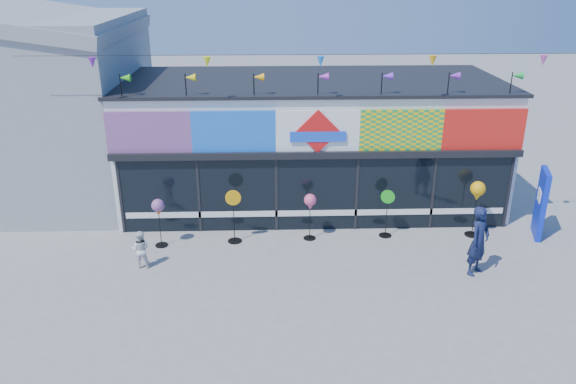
{
  "coord_description": "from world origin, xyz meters",
  "views": [
    {
      "loc": [
        -1.36,
        -12.05,
        7.46
      ],
      "look_at": [
        -0.9,
        2.0,
        1.8
      ],
      "focal_mm": 35.0,
      "sensor_mm": 36.0,
      "label": 1
    }
  ],
  "objects_px": {
    "blue_sign": "(541,203)",
    "spinner_0": "(158,209)",
    "adult_man": "(479,241)",
    "spinner_1": "(234,215)",
    "spinner_3": "(387,212)",
    "spinner_2": "(310,203)",
    "child": "(141,249)",
    "spinner_4": "(477,193)"
  },
  "relations": [
    {
      "from": "spinner_1",
      "to": "spinner_4",
      "type": "height_order",
      "value": "spinner_4"
    },
    {
      "from": "spinner_3",
      "to": "child",
      "type": "bearing_deg",
      "value": -166.76
    },
    {
      "from": "spinner_4",
      "to": "child",
      "type": "xyz_separation_m",
      "value": [
        -9.45,
        -1.58,
        -0.85
      ]
    },
    {
      "from": "spinner_0",
      "to": "spinner_4",
      "type": "distance_m",
      "value": 9.17
    },
    {
      "from": "spinner_0",
      "to": "adult_man",
      "type": "height_order",
      "value": "adult_man"
    },
    {
      "from": "spinner_0",
      "to": "spinner_3",
      "type": "height_order",
      "value": "spinner_3"
    },
    {
      "from": "spinner_1",
      "to": "spinner_2",
      "type": "distance_m",
      "value": 2.22
    },
    {
      "from": "blue_sign",
      "to": "spinner_3",
      "type": "bearing_deg",
      "value": -164.23
    },
    {
      "from": "blue_sign",
      "to": "spinner_0",
      "type": "xyz_separation_m",
      "value": [
        -11.06,
        -0.32,
        0.12
      ]
    },
    {
      "from": "child",
      "to": "spinner_1",
      "type": "bearing_deg",
      "value": -144.01
    },
    {
      "from": "spinner_3",
      "to": "adult_man",
      "type": "xyz_separation_m",
      "value": [
        1.92,
        -2.24,
        0.16
      ]
    },
    {
      "from": "spinner_2",
      "to": "spinner_3",
      "type": "relative_size",
      "value": 0.97
    },
    {
      "from": "blue_sign",
      "to": "spinner_1",
      "type": "xyz_separation_m",
      "value": [
        -8.97,
        -0.13,
        -0.18
      ]
    },
    {
      "from": "spinner_3",
      "to": "spinner_4",
      "type": "distance_m",
      "value": 2.67
    },
    {
      "from": "spinner_0",
      "to": "spinner_4",
      "type": "bearing_deg",
      "value": 2.37
    },
    {
      "from": "spinner_0",
      "to": "spinner_1",
      "type": "distance_m",
      "value": 2.12
    },
    {
      "from": "spinner_0",
      "to": "spinner_3",
      "type": "xyz_separation_m",
      "value": [
        6.56,
        0.41,
        -0.38
      ]
    },
    {
      "from": "spinner_1",
      "to": "spinner_4",
      "type": "relative_size",
      "value": 0.94
    },
    {
      "from": "blue_sign",
      "to": "spinner_4",
      "type": "xyz_separation_m",
      "value": [
        -1.9,
        0.06,
        0.34
      ]
    },
    {
      "from": "spinner_1",
      "to": "adult_man",
      "type": "height_order",
      "value": "adult_man"
    },
    {
      "from": "spinner_2",
      "to": "adult_man",
      "type": "xyz_separation_m",
      "value": [
        4.19,
        -2.13,
        -0.2
      ]
    },
    {
      "from": "adult_man",
      "to": "child",
      "type": "relative_size",
      "value": 1.8
    },
    {
      "from": "blue_sign",
      "to": "child",
      "type": "bearing_deg",
      "value": -155.42
    },
    {
      "from": "blue_sign",
      "to": "spinner_2",
      "type": "xyz_separation_m",
      "value": [
        -6.77,
        -0.01,
        0.1
      ]
    },
    {
      "from": "blue_sign",
      "to": "adult_man",
      "type": "bearing_deg",
      "value": -123.33
    },
    {
      "from": "spinner_1",
      "to": "spinner_2",
      "type": "xyz_separation_m",
      "value": [
        2.2,
        0.12,
        0.28
      ]
    },
    {
      "from": "spinner_2",
      "to": "adult_man",
      "type": "bearing_deg",
      "value": -26.99
    },
    {
      "from": "spinner_3",
      "to": "blue_sign",
      "type": "bearing_deg",
      "value": -1.2
    },
    {
      "from": "spinner_2",
      "to": "child",
      "type": "distance_m",
      "value": 4.87
    },
    {
      "from": "spinner_0",
      "to": "child",
      "type": "xyz_separation_m",
      "value": [
        -0.3,
        -1.2,
        -0.64
      ]
    },
    {
      "from": "spinner_1",
      "to": "spinner_3",
      "type": "relative_size",
      "value": 1.1
    },
    {
      "from": "spinner_1",
      "to": "spinner_3",
      "type": "height_order",
      "value": "spinner_1"
    },
    {
      "from": "blue_sign",
      "to": "spinner_0",
      "type": "bearing_deg",
      "value": -161.37
    },
    {
      "from": "spinner_2",
      "to": "spinner_4",
      "type": "relative_size",
      "value": 0.83
    },
    {
      "from": "spinner_2",
      "to": "spinner_4",
      "type": "height_order",
      "value": "spinner_4"
    },
    {
      "from": "spinner_3",
      "to": "adult_man",
      "type": "height_order",
      "value": "adult_man"
    },
    {
      "from": "adult_man",
      "to": "child",
      "type": "bearing_deg",
      "value": 134.7
    },
    {
      "from": "spinner_1",
      "to": "child",
      "type": "bearing_deg",
      "value": -149.79
    },
    {
      "from": "blue_sign",
      "to": "spinner_1",
      "type": "height_order",
      "value": "blue_sign"
    },
    {
      "from": "spinner_0",
      "to": "spinner_1",
      "type": "xyz_separation_m",
      "value": [
        2.09,
        0.19,
        -0.3
      ]
    },
    {
      "from": "spinner_1",
      "to": "adult_man",
      "type": "distance_m",
      "value": 6.7
    },
    {
      "from": "child",
      "to": "spinner_0",
      "type": "bearing_deg",
      "value": -98.16
    }
  ]
}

